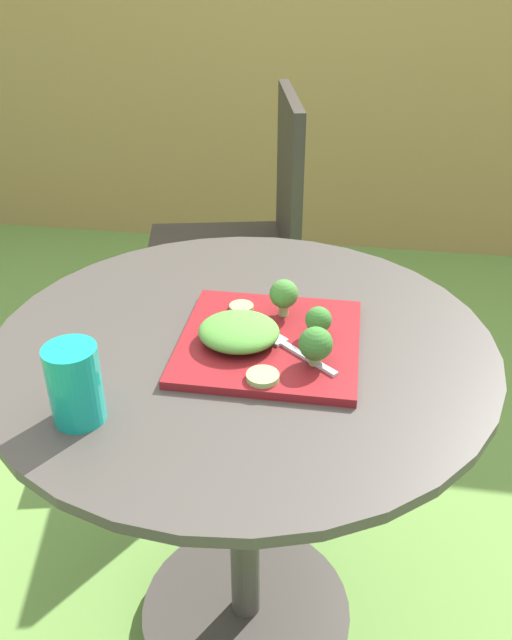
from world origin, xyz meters
TOP-DOWN VIEW (x-y plane):
  - ground_plane at (0.00, 0.00)m, footprint 12.00×12.00m
  - bamboo_fence at (0.00, 2.02)m, footprint 8.00×0.08m
  - patio_table at (0.00, 0.00)m, footprint 0.80×0.80m
  - patio_chair at (-0.13, 0.90)m, footprint 0.52×0.52m
  - salad_plate at (0.05, -0.01)m, footprint 0.28×0.28m
  - drinking_glass at (-0.18, -0.23)m, footprint 0.07×0.07m
  - fork at (0.08, -0.04)m, footprint 0.13×0.11m
  - lettuce_mound at (-0.00, -0.03)m, footprint 0.12×0.12m
  - broccoli_floret_0 at (0.12, 0.00)m, footprint 0.04×0.04m
  - broccoli_floret_1 at (0.06, 0.06)m, footprint 0.05×0.05m
  - broccoli_floret_2 at (0.12, -0.07)m, footprint 0.05×0.05m
  - cucumber_slice_0 at (-0.01, 0.07)m, footprint 0.04×0.04m
  - cucumber_slice_1 at (0.05, -0.12)m, footprint 0.05×0.05m

SIDE VIEW (x-z plane):
  - ground_plane at x=0.00m, z-range 0.00..0.00m
  - patio_table at x=0.00m, z-range 0.07..0.78m
  - patio_chair at x=-0.13m, z-range 0.08..0.98m
  - salad_plate at x=0.05m, z-range 0.72..0.73m
  - fork at x=0.08m, z-range 0.73..0.74m
  - cucumber_slice_0 at x=-0.01m, z-range 0.73..0.74m
  - cucumber_slice_1 at x=0.05m, z-range 0.73..0.74m
  - lettuce_mound at x=0.00m, z-range 0.73..0.77m
  - broccoli_floret_0 at x=0.12m, z-range 0.73..0.79m
  - broccoli_floret_2 at x=0.12m, z-range 0.73..0.79m
  - drinking_glass at x=-0.18m, z-range 0.71..0.82m
  - broccoli_floret_1 at x=0.06m, z-range 0.74..0.80m
  - bamboo_fence at x=0.00m, z-range 0.00..1.66m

